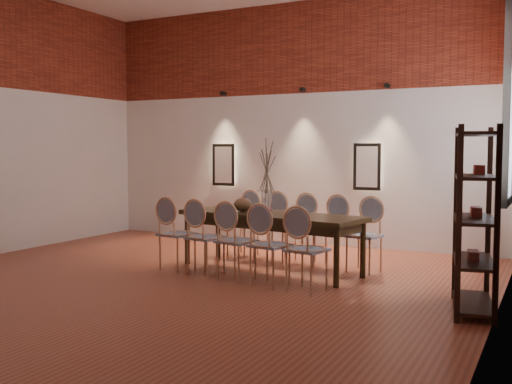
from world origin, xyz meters
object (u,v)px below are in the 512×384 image
at_px(chair_near_a, 177,234).
at_px(vase, 267,201).
at_px(chair_near_b, 206,237).
at_px(bowl, 243,205).
at_px(shelving_rack, 475,219).
at_px(chair_far_c, 299,229).
at_px(chair_near_e, 307,249).
at_px(book, 259,209).
at_px(chair_far_b, 270,226).
at_px(chair_far_d, 330,232).
at_px(chair_near_d, 270,245).
at_px(chair_far_a, 243,224).
at_px(dining_table, 270,242).
at_px(chair_far_e, 364,235).
at_px(chair_near_c, 237,241).

bearing_deg(chair_near_a, vase, 35.66).
relative_size(chair_near_b, bowl, 3.92).
relative_size(chair_near_a, shelving_rack, 0.52).
bearing_deg(bowl, chair_far_c, 50.02).
relative_size(chair_near_e, book, 3.62).
xyz_separation_m(chair_far_b, chair_far_d, (0.98, -0.18, 0.00)).
height_order(chair_near_a, vase, vase).
distance_m(chair_near_d, chair_far_a, 2.03).
xyz_separation_m(chair_far_a, chair_far_b, (0.49, -0.09, 0.00)).
bearing_deg(dining_table, chair_near_b, -126.28).
xyz_separation_m(chair_near_b, chair_far_e, (1.73, 1.06, 0.00)).
xyz_separation_m(chair_near_c, chair_near_e, (0.98, -0.18, 0.00)).
bearing_deg(bowl, dining_table, -3.71).
height_order(chair_near_b, chair_near_e, same).
height_order(chair_far_d, shelving_rack, shelving_rack).
relative_size(dining_table, chair_near_e, 2.66).
bearing_deg(chair_near_b, chair_far_e, 42.25).
height_order(chair_near_d, chair_far_c, same).
distance_m(chair_far_a, vase, 1.25).
xyz_separation_m(chair_near_c, book, (-0.16, 0.94, 0.30)).
bearing_deg(chair_far_b, chair_near_d, 126.28).
relative_size(chair_near_b, chair_far_a, 1.00).
bearing_deg(chair_far_d, vase, 51.05).
distance_m(chair_far_a, chair_far_c, 1.00).
relative_size(chair_near_b, chair_near_e, 1.00).
xyz_separation_m(dining_table, chair_far_a, (-0.86, 0.86, 0.09)).
height_order(dining_table, chair_far_d, chair_far_d).
xyz_separation_m(chair_far_b, vase, (0.32, -0.75, 0.43)).
bearing_deg(bowl, chair_near_e, -34.73).
xyz_separation_m(dining_table, chair_far_d, (0.62, 0.58, 0.09)).
xyz_separation_m(chair_near_a, shelving_rack, (3.72, -0.38, 0.43)).
distance_m(chair_near_a, bowl, 0.94).
bearing_deg(chair_near_b, chair_far_a, 110.15).
xyz_separation_m(book, shelving_rack, (2.90, -1.13, 0.14)).
bearing_deg(chair_far_d, chair_far_c, -0.00).
bearing_deg(vase, dining_table, -10.63).
xyz_separation_m(chair_near_c, bowl, (-0.29, 0.70, 0.37)).
bearing_deg(vase, chair_near_d, -61.68).
xyz_separation_m(bowl, book, (0.12, 0.24, -0.07)).
relative_size(chair_far_a, vase, 3.13).
xyz_separation_m(chair_near_d, bowl, (-0.78, 0.79, 0.37)).
relative_size(dining_table, bowl, 10.44).
distance_m(chair_near_d, chair_far_c, 1.45).
bearing_deg(chair_far_e, chair_near_e, 90.00).
xyz_separation_m(chair_near_a, chair_near_e, (1.97, -0.37, 0.00)).
height_order(chair_near_d, bowl, chair_near_d).
relative_size(chair_near_e, vase, 3.13).
height_order(chair_near_b, chair_far_a, same).
height_order(dining_table, chair_near_e, chair_near_e).
relative_size(bowl, book, 0.92).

